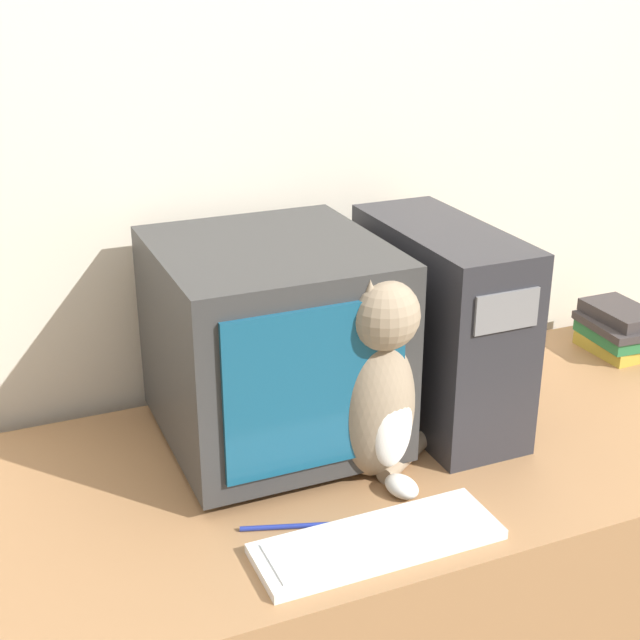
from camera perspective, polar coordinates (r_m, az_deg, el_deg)
name	(u,v)px	position (r m, az deg, el deg)	size (l,w,h in m)	color
wall_back	(313,172)	(2.04, -0.47, 9.42)	(7.00, 0.05, 2.50)	beige
desk	(392,601)	(2.06, 4.64, -17.49)	(1.72, 0.76, 0.78)	#9E7047
crt_monitor	(272,344)	(1.76, -3.11, -1.53)	(0.43, 0.46, 0.42)	#333333
computer_tower	(439,324)	(1.89, 7.63, -0.25)	(0.19, 0.47, 0.42)	#28282D
keyboard	(378,541)	(1.56, 3.72, -13.93)	(0.43, 0.14, 0.02)	silver
cat	(376,388)	(1.66, 3.62, -4.40)	(0.25, 0.23, 0.41)	gray
book_stack	(618,329)	(2.35, 18.56, -0.58)	(0.17, 0.21, 0.11)	gold
pen	(285,527)	(1.60, -2.26, -13.08)	(0.15, 0.06, 0.01)	navy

